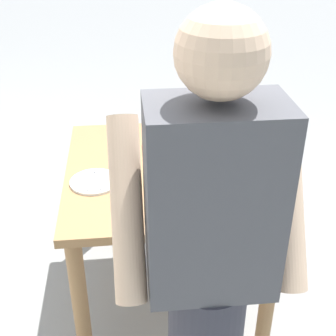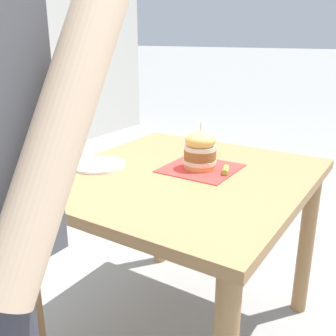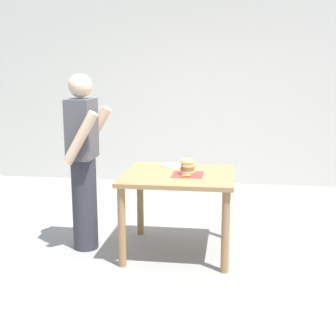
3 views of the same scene
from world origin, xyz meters
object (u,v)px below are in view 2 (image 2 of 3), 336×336
(patio_table, at_px, (181,202))
(pickle_spear, at_px, (226,170))
(side_plate_with_forks, at_px, (99,165))
(sandwich, at_px, (200,150))

(patio_table, bearing_deg, pickle_spear, -150.23)
(patio_table, relative_size, side_plate_with_forks, 4.67)
(patio_table, xyz_separation_m, sandwich, (-0.03, -0.09, 0.20))
(patio_table, bearing_deg, sandwich, -111.70)
(sandwich, relative_size, pickle_spear, 2.68)
(patio_table, relative_size, sandwich, 5.45)
(patio_table, height_order, side_plate_with_forks, side_plate_with_forks)
(sandwich, bearing_deg, patio_table, 68.30)
(patio_table, distance_m, pickle_spear, 0.22)
(sandwich, xyz_separation_m, side_plate_with_forks, (0.37, 0.20, -0.07))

